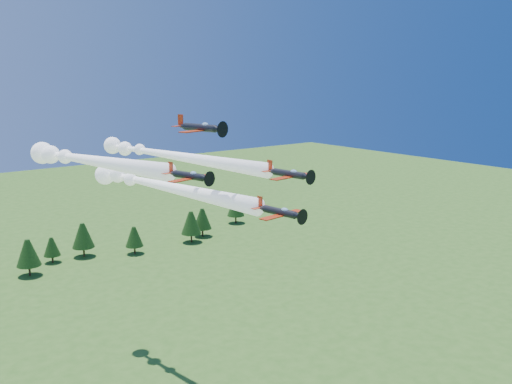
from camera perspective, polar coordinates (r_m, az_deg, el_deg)
plane_lead at (r=96.49m, az=-9.81°, el=0.73°), size 11.34×49.34×3.70m
plane_left at (r=92.54m, az=-16.79°, el=3.15°), size 13.36×40.39×3.70m
plane_right at (r=112.54m, az=-8.81°, el=3.72°), size 12.87×57.18×3.70m
plane_slot at (r=85.02m, az=-5.57°, el=6.42°), size 8.52×9.38×2.98m
treeline at (r=191.93m, az=-18.96°, el=-4.73°), size 170.58×21.27×11.42m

